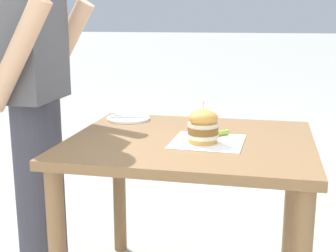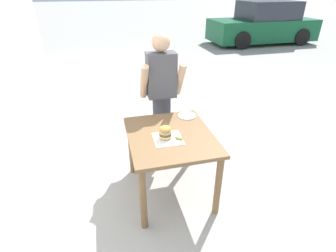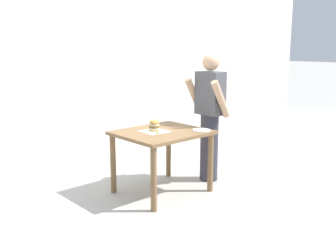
{
  "view_description": "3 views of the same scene",
  "coord_description": "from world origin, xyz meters",
  "px_view_note": "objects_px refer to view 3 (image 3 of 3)",
  "views": [
    {
      "loc": [
        -1.93,
        -0.32,
        1.28
      ],
      "look_at": [
        0.0,
        0.1,
        0.82
      ],
      "focal_mm": 50.0,
      "sensor_mm": 36.0,
      "label": 1
    },
    {
      "loc": [
        -0.61,
        -2.32,
        2.18
      ],
      "look_at": [
        0.0,
        0.1,
        0.82
      ],
      "focal_mm": 28.0,
      "sensor_mm": 36.0,
      "label": 2
    },
    {
      "loc": [
        3.49,
        -3.06,
        1.79
      ],
      "look_at": [
        0.0,
        0.1,
        0.82
      ],
      "focal_mm": 42.0,
      "sensor_mm": 36.0,
      "label": 3
    }
  ],
  "objects_px": {
    "parked_car_mid_block": "(194,76)",
    "patio_table": "(162,141)",
    "side_plate_with_forks": "(202,130)",
    "pickle_spear": "(157,132)",
    "sandwich": "(154,125)",
    "diner_across_table": "(210,115)"
  },
  "relations": [
    {
      "from": "pickle_spear",
      "to": "parked_car_mid_block",
      "type": "height_order",
      "value": "parked_car_mid_block"
    },
    {
      "from": "patio_table",
      "to": "pickle_spear",
      "type": "height_order",
      "value": "pickle_spear"
    },
    {
      "from": "patio_table",
      "to": "side_plate_with_forks",
      "type": "bearing_deg",
      "value": 50.77
    },
    {
      "from": "pickle_spear",
      "to": "side_plate_with_forks",
      "type": "height_order",
      "value": "pickle_spear"
    },
    {
      "from": "pickle_spear",
      "to": "side_plate_with_forks",
      "type": "relative_size",
      "value": 0.35
    },
    {
      "from": "side_plate_with_forks",
      "to": "diner_across_table",
      "type": "distance_m",
      "value": 0.46
    },
    {
      "from": "sandwich",
      "to": "side_plate_with_forks",
      "type": "bearing_deg",
      "value": 49.42
    },
    {
      "from": "side_plate_with_forks",
      "to": "diner_across_table",
      "type": "xyz_separation_m",
      "value": [
        -0.23,
        0.39,
        0.11
      ]
    },
    {
      "from": "sandwich",
      "to": "diner_across_table",
      "type": "bearing_deg",
      "value": 79.77
    },
    {
      "from": "pickle_spear",
      "to": "diner_across_table",
      "type": "height_order",
      "value": "diner_across_table"
    },
    {
      "from": "parked_car_mid_block",
      "to": "patio_table",
      "type": "bearing_deg",
      "value": -48.22
    },
    {
      "from": "side_plate_with_forks",
      "to": "parked_car_mid_block",
      "type": "height_order",
      "value": "parked_car_mid_block"
    },
    {
      "from": "patio_table",
      "to": "pickle_spear",
      "type": "distance_m",
      "value": 0.2
    },
    {
      "from": "patio_table",
      "to": "diner_across_table",
      "type": "height_order",
      "value": "diner_across_table"
    },
    {
      "from": "patio_table",
      "to": "side_plate_with_forks",
      "type": "height_order",
      "value": "side_plate_with_forks"
    },
    {
      "from": "patio_table",
      "to": "parked_car_mid_block",
      "type": "xyz_separation_m",
      "value": [
        -6.42,
        7.19,
        0.08
      ]
    },
    {
      "from": "patio_table",
      "to": "parked_car_mid_block",
      "type": "relative_size",
      "value": 0.25
    },
    {
      "from": "sandwich",
      "to": "side_plate_with_forks",
      "type": "distance_m",
      "value": 0.58
    },
    {
      "from": "patio_table",
      "to": "sandwich",
      "type": "xyz_separation_m",
      "value": [
        -0.07,
        -0.06,
        0.2
      ]
    },
    {
      "from": "pickle_spear",
      "to": "diner_across_table",
      "type": "xyz_separation_m",
      "value": [
        0.02,
        0.89,
        0.1
      ]
    },
    {
      "from": "patio_table",
      "to": "parked_car_mid_block",
      "type": "height_order",
      "value": "parked_car_mid_block"
    },
    {
      "from": "side_plate_with_forks",
      "to": "diner_across_table",
      "type": "relative_size",
      "value": 0.13
    }
  ]
}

